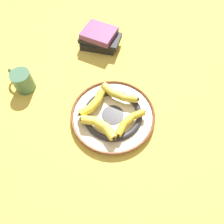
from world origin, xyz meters
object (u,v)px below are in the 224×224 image
decorative_bowl (112,115)px  banana_d (93,105)px  coffee_mug (22,81)px  banana_a (118,94)px  book_stack (99,38)px  banana_b (130,121)px  banana_c (100,126)px

decorative_bowl → banana_d: banana_d is taller
coffee_mug → banana_a: bearing=-153.3°
banana_d → book_stack: size_ratio=0.73×
banana_b → book_stack: book_stack is taller
banana_c → banana_d: (0.06, 0.09, -0.00)m
decorative_bowl → banana_b: bearing=-88.0°
book_stack → banana_a: bearing=124.8°
banana_a → banana_b: (-0.08, -0.12, -0.00)m
banana_c → book_stack: book_stack is taller
coffee_mug → decorative_bowl: bearing=-164.6°
decorative_bowl → banana_d: (-0.03, 0.08, 0.04)m
banana_d → coffee_mug: bearing=104.8°
decorative_bowl → banana_b: banana_b is taller
banana_a → banana_b: size_ratio=1.07×
banana_d → book_stack: (0.35, 0.24, -0.01)m
banana_c → banana_a: bearing=-82.7°
decorative_bowl → book_stack: (0.32, 0.32, 0.03)m
banana_c → coffee_mug: (-0.03, 0.44, -0.01)m
banana_b → coffee_mug: (-0.12, 0.52, -0.00)m
decorative_bowl → coffee_mug: size_ratio=2.52×
banana_c → decorative_bowl: bearing=-89.9°
decorative_bowl → banana_c: size_ratio=1.98×
book_stack → banana_c: bearing=112.3°
banana_c → coffee_mug: bearing=-0.3°
book_stack → banana_d: bearing=108.0°
banana_b → banana_d: (-0.03, 0.17, 0.00)m
banana_a → book_stack: 0.38m
book_stack → coffee_mug: coffee_mug is taller
decorative_bowl → banana_c: 0.10m
decorative_bowl → banana_c: (-0.09, -0.01, 0.04)m
banana_b → book_stack: bearing=-117.7°
banana_a → coffee_mug: (-0.20, 0.40, -0.01)m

